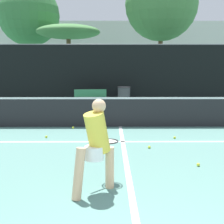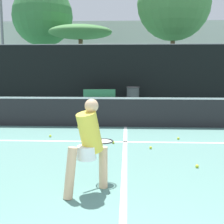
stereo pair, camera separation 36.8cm
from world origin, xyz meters
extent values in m
cube|color=white|center=(0.00, 5.67, 0.00)|extent=(8.25, 0.10, 0.01)
cube|color=white|center=(0.00, 4.37, 0.00)|extent=(0.10, 6.54, 0.01)
cube|color=#232326|center=(0.00, 7.64, 0.47)|extent=(11.00, 0.02, 0.95)
cube|color=white|center=(0.00, 7.64, 0.92)|extent=(11.00, 0.03, 0.06)
cube|color=black|center=(0.00, 12.62, 1.44)|extent=(24.00, 0.06, 2.87)
cylinder|color=slate|center=(0.00, 12.62, 2.89)|extent=(24.00, 0.04, 0.04)
cylinder|color=#DBAD84|center=(-0.33, 2.66, 0.34)|extent=(0.14, 0.14, 0.67)
cylinder|color=#DBAD84|center=(-0.79, 2.24, 0.39)|extent=(0.27, 0.27, 0.78)
cylinder|color=white|center=(-0.57, 2.44, 0.64)|extent=(0.29, 0.29, 0.20)
cylinder|color=yellow|center=(-0.52, 2.48, 0.95)|extent=(0.41, 0.40, 0.70)
sphere|color=#DBAD84|center=(-0.49, 2.51, 1.35)|extent=(0.21, 0.21, 0.21)
cylinder|color=#262628|center=(-0.58, 2.75, 0.69)|extent=(0.24, 0.23, 0.03)
torus|color=#262628|center=(-0.35, 2.96, 0.69)|extent=(0.48, 0.48, 0.02)
cylinder|color=beige|center=(-0.35, 2.96, 0.69)|extent=(0.37, 0.37, 0.01)
sphere|color=#D1E033|center=(-0.30, 5.49, 0.03)|extent=(0.07, 0.07, 0.07)
sphere|color=#D1E033|center=(1.41, 6.00, 0.03)|extent=(0.07, 0.07, 0.07)
sphere|color=#D1E033|center=(1.40, 3.71, 0.03)|extent=(0.07, 0.07, 0.07)
sphere|color=#D1E033|center=(-2.05, 6.12, 0.03)|extent=(0.07, 0.07, 0.07)
sphere|color=#D1E033|center=(-1.47, 7.34, 0.03)|extent=(0.07, 0.07, 0.07)
sphere|color=#D1E033|center=(0.60, 5.03, 0.03)|extent=(0.07, 0.07, 0.07)
cube|color=#33724C|center=(-1.19, 11.69, 0.44)|extent=(1.48, 0.51, 0.04)
cube|color=#33724C|center=(-1.21, 11.87, 0.65)|extent=(1.44, 0.19, 0.42)
cube|color=#333338|center=(-1.77, 11.63, 0.22)|extent=(0.06, 0.32, 0.44)
cube|color=#333338|center=(-0.62, 11.75, 0.22)|extent=(0.06, 0.32, 0.44)
cylinder|color=#3F3F42|center=(0.30, 11.87, 0.47)|extent=(0.56, 0.56, 0.93)
cylinder|color=black|center=(0.30, 11.87, 0.95)|extent=(0.58, 0.58, 0.04)
cube|color=black|center=(4.75, 16.36, 0.44)|extent=(1.67, 4.61, 0.88)
cube|color=#1E2328|center=(4.75, 16.13, 1.18)|extent=(1.40, 2.77, 0.59)
cylinder|color=black|center=(5.50, 17.84, 0.30)|extent=(0.18, 0.60, 0.60)
cylinder|color=slate|center=(-7.99, 18.02, 4.58)|extent=(0.16, 0.16, 9.16)
cylinder|color=brown|center=(-6.02, 20.58, 1.95)|extent=(0.28, 0.28, 3.90)
sphere|color=#38753D|center=(-6.02, 20.58, 5.40)|extent=(4.29, 4.29, 4.29)
cylinder|color=brown|center=(2.86, 17.92, 2.04)|extent=(0.28, 0.28, 4.09)
sphere|color=#477F42|center=(2.86, 17.92, 5.66)|extent=(4.50, 4.50, 4.50)
cylinder|color=brown|center=(-2.96, 18.15, 1.83)|extent=(0.28, 0.28, 3.67)
ellipsoid|color=#477F42|center=(-2.96, 18.15, 4.02)|extent=(4.03, 4.03, 0.90)
cube|color=beige|center=(0.00, 27.53, 2.90)|extent=(36.00, 2.40, 5.81)
camera|label=1|loc=(-0.33, -2.14, 1.97)|focal=50.00mm
camera|label=2|loc=(0.04, -2.13, 1.97)|focal=50.00mm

